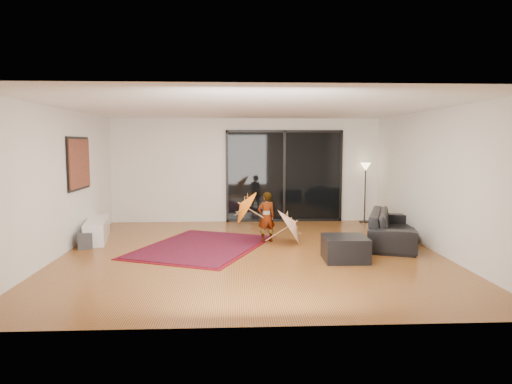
{
  "coord_description": "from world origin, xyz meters",
  "views": [
    {
      "loc": [
        -0.32,
        -8.43,
        2.05
      ],
      "look_at": [
        0.11,
        0.51,
        1.1
      ],
      "focal_mm": 32.0,
      "sensor_mm": 36.0,
      "label": 1
    }
  ],
  "objects": [
    {
      "name": "wall_back",
      "position": [
        0.0,
        3.5,
        1.35
      ],
      "size": [
        7.0,
        0.0,
        7.0
      ],
      "primitive_type": "plane",
      "rotation": [
        1.57,
        0.0,
        0.0
      ],
      "color": "silver",
      "rests_on": "floor"
    },
    {
      "name": "parasol_orange",
      "position": [
        -0.2,
        0.9,
        0.73
      ],
      "size": [
        0.54,
        0.75,
        0.84
      ],
      "rotation": [
        0.0,
        -1.02,
        0.0
      ],
      "color": "orange",
      "rests_on": "child"
    },
    {
      "name": "floor_lamp",
      "position": [
        3.1,
        3.25,
        1.23
      ],
      "size": [
        0.27,
        0.27,
        1.55
      ],
      "color": "black",
      "rests_on": "floor"
    },
    {
      "name": "painting",
      "position": [
        -3.46,
        1.0,
        1.65
      ],
      "size": [
        0.04,
        1.28,
        1.08
      ],
      "color": "black",
      "rests_on": "wall_left"
    },
    {
      "name": "sofa",
      "position": [
        2.95,
        0.66,
        0.33
      ],
      "size": [
        1.63,
        2.46,
        0.67
      ],
      "primitive_type": "imported",
      "rotation": [
        0.0,
        0.0,
        1.22
      ],
      "color": "black",
      "rests_on": "floor"
    },
    {
      "name": "wall_right",
      "position": [
        3.5,
        0.0,
        1.35
      ],
      "size": [
        0.0,
        7.0,
        7.0
      ],
      "primitive_type": "plane",
      "rotation": [
        1.57,
        0.0,
        -1.57
      ],
      "color": "silver",
      "rests_on": "floor"
    },
    {
      "name": "floor",
      "position": [
        0.0,
        0.0,
        0.0
      ],
      "size": [
        7.0,
        7.0,
        0.0
      ],
      "primitive_type": "plane",
      "color": "#9B632A",
      "rests_on": "ground"
    },
    {
      "name": "child",
      "position": [
        0.35,
        0.95,
        0.53
      ],
      "size": [
        0.44,
        0.35,
        1.05
      ],
      "primitive_type": "imported",
      "rotation": [
        0.0,
        0.0,
        3.44
      ],
      "color": "#999999",
      "rests_on": "floor"
    },
    {
      "name": "ceiling",
      "position": [
        0.0,
        0.0,
        2.7
      ],
      "size": [
        7.0,
        7.0,
        0.0
      ],
      "primitive_type": "plane",
      "rotation": [
        3.14,
        0.0,
        0.0
      ],
      "color": "white",
      "rests_on": "wall_back"
    },
    {
      "name": "media_console",
      "position": [
        -3.25,
        1.33,
        0.22
      ],
      "size": [
        0.7,
        1.66,
        0.45
      ],
      "primitive_type": "cube",
      "rotation": [
        0.0,
        0.0,
        0.19
      ],
      "color": "white",
      "rests_on": "floor"
    },
    {
      "name": "wall_front",
      "position": [
        0.0,
        -3.5,
        1.35
      ],
      "size": [
        7.0,
        0.0,
        7.0
      ],
      "primitive_type": "plane",
      "rotation": [
        -1.57,
        0.0,
        0.0
      ],
      "color": "silver",
      "rests_on": "floor"
    },
    {
      "name": "wall_left",
      "position": [
        -3.5,
        0.0,
        1.35
      ],
      "size": [
        0.0,
        7.0,
        7.0
      ],
      "primitive_type": "plane",
      "rotation": [
        1.57,
        0.0,
        1.57
      ],
      "color": "silver",
      "rests_on": "floor"
    },
    {
      "name": "speaker",
      "position": [
        -3.25,
        0.51,
        0.16
      ],
      "size": [
        0.35,
        0.35,
        0.31
      ],
      "primitive_type": "cube",
      "rotation": [
        0.0,
        0.0,
        0.35
      ],
      "color": "#424244",
      "rests_on": "floor"
    },
    {
      "name": "persian_rug",
      "position": [
        -0.96,
        0.53,
        0.01
      ],
      "size": [
        3.08,
        3.53,
        0.02
      ],
      "rotation": [
        0.0,
        0.0,
        -0.4
      ],
      "color": "#5B0710",
      "rests_on": "floor"
    },
    {
      "name": "ottoman",
      "position": [
        1.63,
        -0.64,
        0.21
      ],
      "size": [
        0.77,
        0.77,
        0.43
      ],
      "primitive_type": "cube",
      "rotation": [
        0.0,
        0.0,
        -0.03
      ],
      "color": "black",
      "rests_on": "floor"
    },
    {
      "name": "parasol_white",
      "position": [
        0.95,
        0.8,
        0.5
      ],
      "size": [
        0.6,
        0.82,
        0.92
      ],
      "rotation": [
        0.0,
        1.01,
        0.0
      ],
      "color": "white",
      "rests_on": "floor"
    },
    {
      "name": "sliding_door",
      "position": [
        1.0,
        3.47,
        1.2
      ],
      "size": [
        3.06,
        0.07,
        2.4
      ],
      "color": "black",
      "rests_on": "wall_back"
    }
  ]
}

